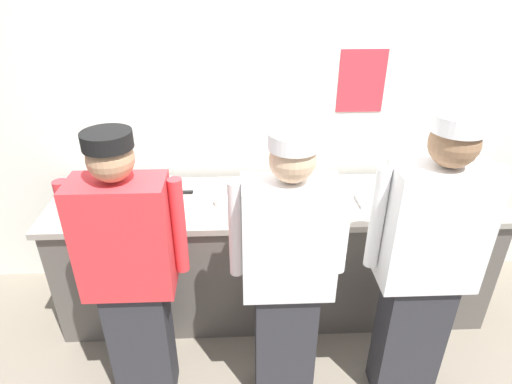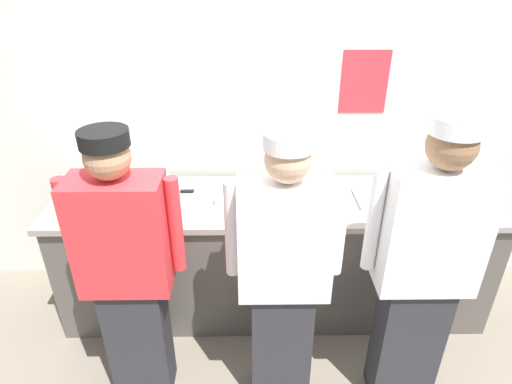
{
  "view_description": "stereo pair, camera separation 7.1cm",
  "coord_description": "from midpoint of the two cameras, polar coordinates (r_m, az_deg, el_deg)",
  "views": [
    {
      "loc": [
        -0.23,
        -2.07,
        2.29
      ],
      "look_at": [
        -0.13,
        0.35,
        0.97
      ],
      "focal_mm": 30.2,
      "sensor_mm": 36.0,
      "label": 1
    },
    {
      "loc": [
        -0.16,
        -2.07,
        2.29
      ],
      "look_at": [
        -0.13,
        0.35,
        0.97
      ],
      "focal_mm": 30.2,
      "sensor_mm": 36.0,
      "label": 2
    }
  ],
  "objects": [
    {
      "name": "ground_plane",
      "position": [
        3.1,
        3.35,
        -19.15
      ],
      "size": [
        9.0,
        9.0,
        0.0
      ],
      "primitive_type": "plane",
      "color": "slate"
    },
    {
      "name": "wall_back",
      "position": [
        3.08,
        3.04,
        10.1
      ],
      "size": [
        4.6,
        0.11,
        2.62
      ],
      "color": "silver",
      "rests_on": "ground"
    },
    {
      "name": "prep_counter",
      "position": [
        3.06,
        3.15,
        -8.33
      ],
      "size": [
        2.93,
        0.69,
        0.9
      ],
      "color": "#56514C",
      "rests_on": "ground"
    },
    {
      "name": "chef_near_left",
      "position": [
        2.34,
        -15.79,
        -9.93
      ],
      "size": [
        0.6,
        0.24,
        1.64
      ],
      "color": "#2D2D33",
      "rests_on": "ground"
    },
    {
      "name": "chef_center",
      "position": [
        2.24,
        4.7,
        -10.77
      ],
      "size": [
        0.6,
        0.24,
        1.64
      ],
      "color": "#2D2D33",
      "rests_on": "ground"
    },
    {
      "name": "chef_far_right",
      "position": [
        2.37,
        22.07,
        -9.27
      ],
      "size": [
        0.62,
        0.24,
        1.71
      ],
      "color": "#2D2D33",
      "rests_on": "ground"
    },
    {
      "name": "plate_stack_front",
      "position": [
        2.76,
        5.4,
        -0.88
      ],
      "size": [
        0.24,
        0.24,
        0.07
      ],
      "color": "white",
      "rests_on": "prep_counter"
    },
    {
      "name": "mixing_bowl_steel",
      "position": [
        2.88,
        -13.22,
        0.0
      ],
      "size": [
        0.39,
        0.39,
        0.1
      ],
      "primitive_type": "cylinder",
      "color": "#B7BABF",
      "rests_on": "prep_counter"
    },
    {
      "name": "sheet_tray",
      "position": [
        2.97,
        17.37,
        -0.44
      ],
      "size": [
        0.41,
        0.36,
        0.02
      ],
      "primitive_type": "cube",
      "rotation": [
        0.0,
        0.0,
        0.02
      ],
      "color": "#B7BABF",
      "rests_on": "prep_counter"
    },
    {
      "name": "squeeze_bottle_primary",
      "position": [
        2.74,
        -18.69,
        -1.25
      ],
      "size": [
        0.06,
        0.06,
        0.2
      ],
      "color": "orange",
      "rests_on": "prep_counter"
    },
    {
      "name": "squeeze_bottle_secondary",
      "position": [
        2.93,
        26.55,
        -1.01
      ],
      "size": [
        0.05,
        0.05,
        0.19
      ],
      "color": "#E5E066",
      "rests_on": "prep_counter"
    },
    {
      "name": "ramekin_red_sauce",
      "position": [
        2.93,
        8.97,
        0.5
      ],
      "size": [
        0.1,
        0.1,
        0.05
      ],
      "color": "white",
      "rests_on": "prep_counter"
    },
    {
      "name": "ramekin_yellow_sauce",
      "position": [
        3.1,
        23.13,
        -0.0
      ],
      "size": [
        0.09,
        0.09,
        0.04
      ],
      "color": "white",
      "rests_on": "prep_counter"
    },
    {
      "name": "ramekin_orange_sauce",
      "position": [
        2.75,
        -3.73,
        -1.14
      ],
      "size": [
        0.1,
        0.1,
        0.05
      ],
      "color": "white",
      "rests_on": "prep_counter"
    },
    {
      "name": "deli_cup",
      "position": [
        2.85,
        1.52,
        0.46
      ],
      "size": [
        0.09,
        0.09,
        0.09
      ],
      "primitive_type": "cylinder",
      "color": "white",
      "rests_on": "prep_counter"
    },
    {
      "name": "chefs_knife",
      "position": [
        2.92,
        -7.05,
        0.07
      ],
      "size": [
        0.28,
        0.03,
        0.02
      ],
      "color": "#B7BABF",
      "rests_on": "prep_counter"
    }
  ]
}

